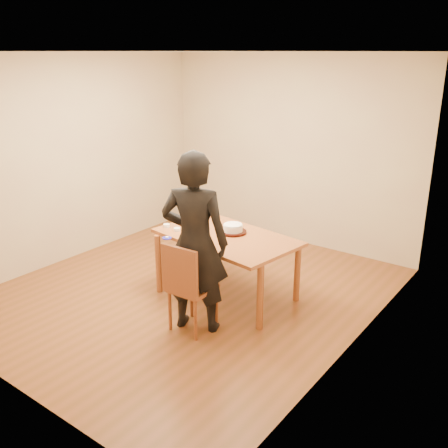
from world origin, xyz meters
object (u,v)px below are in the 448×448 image
Objects in this scene: cake at (233,228)px; person at (195,243)px; cake_plate at (233,232)px; dining_table at (227,237)px; dining_chair at (193,288)px.

person is at bearing -80.26° from cake.
person is (0.14, -0.84, 0.16)m from cake_plate.
cake_plate is 1.40× the size of cake.
dining_table reaches higher than dining_chair.
cake reaches higher than dining_table.
cake_plate is 0.87m from person.
cake is (0.00, 0.00, 0.05)m from cake_plate.
dining_table is 0.14m from cake.
dining_chair is 0.95m from cake_plate.
dining_chair is at bearing -70.87° from dining_table.
cake_plate is 0.05m from cake.
cake_plate is at bearing 95.43° from dining_table.
person is at bearing 87.89° from dining_chair.
dining_chair is 0.97m from cake.
dining_table is 3.98× the size of dining_chair.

